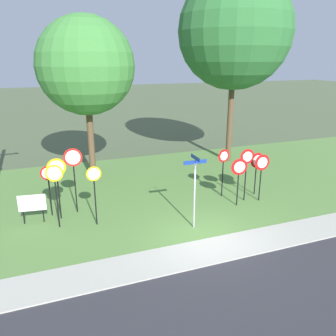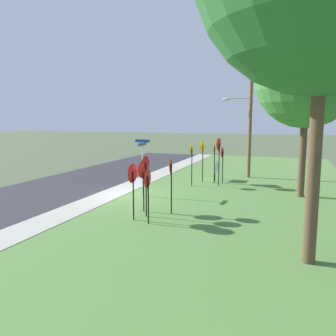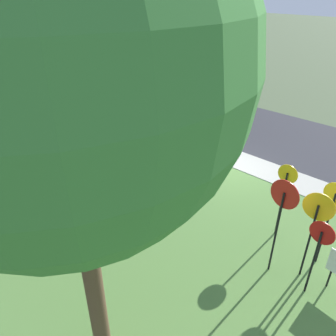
# 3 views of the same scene
# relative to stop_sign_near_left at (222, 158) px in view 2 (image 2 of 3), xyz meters

# --- Properties ---
(ground_plane) EXTENTS (160.00, 160.00, 0.00)m
(ground_plane) POSITION_rel_stop_sign_near_left_xyz_m (5.32, -4.26, -1.66)
(ground_plane) COLOR #4C5B3D
(road_asphalt) EXTENTS (44.00, 6.40, 0.01)m
(road_asphalt) POSITION_rel_stop_sign_near_left_xyz_m (5.32, -9.06, -1.65)
(road_asphalt) COLOR #2D2D33
(road_asphalt) RESTS_ON ground_plane
(sidewalk_strip) EXTENTS (44.00, 1.60, 0.06)m
(sidewalk_strip) POSITION_rel_stop_sign_near_left_xyz_m (5.32, -5.06, -1.63)
(sidewalk_strip) COLOR #ADAA9E
(sidewalk_strip) RESTS_ON ground_plane
(grass_median) EXTENTS (44.00, 12.00, 0.04)m
(grass_median) POSITION_rel_stop_sign_near_left_xyz_m (5.32, 1.74, -1.64)
(grass_median) COLOR #567F3D
(grass_median) RESTS_ON ground_plane
(stop_sign_near_left) EXTENTS (0.62, 0.11, 2.26)m
(stop_sign_near_left) POSITION_rel_stop_sign_near_left_xyz_m (0.00, 0.00, 0.00)
(stop_sign_near_left) COLOR black
(stop_sign_near_left) RESTS_ON grass_median
(stop_sign_near_right) EXTENTS (0.68, 0.16, 2.66)m
(stop_sign_near_right) POSITION_rel_stop_sign_near_left_xyz_m (0.22, -1.26, 0.31)
(stop_sign_near_right) COLOR black
(stop_sign_near_right) RESTS_ON grass_median
(stop_sign_far_left) EXTENTS (0.60, 0.09, 2.52)m
(stop_sign_far_left) POSITION_rel_stop_sign_near_left_xyz_m (1.67, -1.57, 0.17)
(stop_sign_far_left) COLOR black
(stop_sign_far_left) RESTS_ON grass_median
(stop_sign_far_center) EXTENTS (0.79, 0.13, 2.93)m
(stop_sign_far_center) POSITION_rel_stop_sign_near_left_xyz_m (1.07, -0.03, 0.55)
(stop_sign_far_center) COLOR black
(stop_sign_far_center) RESTS_ON grass_median
(stop_sign_far_right) EXTENTS (0.78, 0.12, 2.69)m
(stop_sign_far_right) POSITION_rel_stop_sign_near_left_xyz_m (0.34, -0.47, 0.36)
(stop_sign_far_right) COLOR black
(stop_sign_far_right) RESTS_ON grass_median
(yield_sign_near_left) EXTENTS (0.77, 0.11, 2.17)m
(yield_sign_near_left) POSITION_rel_stop_sign_near_left_xyz_m (9.68, -1.09, -0.01)
(yield_sign_near_left) COLOR black
(yield_sign_near_left) RESTS_ON grass_median
(yield_sign_near_right) EXTENTS (0.71, 0.12, 2.55)m
(yield_sign_near_right) POSITION_rel_stop_sign_near_left_xyz_m (8.77, -1.56, 0.29)
(yield_sign_near_right) COLOR black
(yield_sign_near_right) RESTS_ON grass_median
(yield_sign_far_left) EXTENTS (0.77, 0.18, 2.27)m
(yield_sign_far_left) POSITION_rel_stop_sign_near_left_xyz_m (8.11, -1.97, 0.07)
(yield_sign_far_left) COLOR black
(yield_sign_far_left) RESTS_ON grass_median
(yield_sign_far_right) EXTENTS (0.77, 0.11, 2.30)m
(yield_sign_far_right) POSITION_rel_stop_sign_near_left_xyz_m (9.42, -1.84, 0.10)
(yield_sign_far_right) COLOR black
(yield_sign_far_right) RESTS_ON grass_median
(yield_sign_center) EXTENTS (0.65, 0.13, 2.41)m
(yield_sign_center) POSITION_rel_stop_sign_near_left_xyz_m (8.02, -0.71, 0.16)
(yield_sign_center) COLOR black
(yield_sign_center) RESTS_ON grass_median
(street_name_post) EXTENTS (0.96, 0.82, 3.00)m
(street_name_post) POSITION_rel_stop_sign_near_left_xyz_m (5.30, -3.21, 0.17)
(street_name_post) COLOR #9EA0A8
(street_name_post) RESTS_ON grass_median
(utility_pole) EXTENTS (2.10, 2.09, 7.61)m
(utility_pole) POSITION_rel_stop_sign_near_left_xyz_m (-2.67, 1.21, 2.52)
(utility_pole) COLOR brown
(utility_pole) RESTS_ON grass_median
(notice_board) EXTENTS (1.09, 0.19, 1.25)m
(notice_board) POSITION_rel_stop_sign_near_left_xyz_m (-0.74, -0.48, -0.78)
(notice_board) COLOR black
(notice_board) RESTS_ON grass_median
(oak_tree_left) EXTENTS (5.19, 5.19, 8.77)m
(oak_tree_left) POSITION_rel_stop_sign_near_left_xyz_m (2.55, 4.67, 4.54)
(oak_tree_left) COLOR brown
(oak_tree_left) RESTS_ON grass_median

